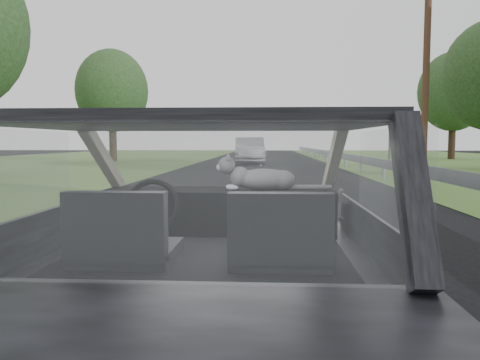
# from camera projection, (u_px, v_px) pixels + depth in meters

# --- Properties ---
(subject_car) EXTENTS (1.80, 4.00, 1.45)m
(subject_car) POSITION_uv_depth(u_px,v_px,m) (208.00, 248.00, 2.66)
(subject_car) COLOR black
(subject_car) RESTS_ON ground
(dashboard) EXTENTS (1.58, 0.45, 0.30)m
(dashboard) POSITION_uv_depth(u_px,v_px,m) (219.00, 211.00, 3.27)
(dashboard) COLOR black
(dashboard) RESTS_ON subject_car
(driver_seat) EXTENTS (0.50, 0.72, 0.42)m
(driver_seat) POSITION_uv_depth(u_px,v_px,m) (122.00, 230.00, 2.38)
(driver_seat) COLOR #24262C
(driver_seat) RESTS_ON subject_car
(passenger_seat) EXTENTS (0.50, 0.72, 0.42)m
(passenger_seat) POSITION_uv_depth(u_px,v_px,m) (280.00, 232.00, 2.34)
(passenger_seat) COLOR #24262C
(passenger_seat) RESTS_ON subject_car
(steering_wheel) EXTENTS (0.36, 0.36, 0.04)m
(steering_wheel) POSITION_uv_depth(u_px,v_px,m) (152.00, 206.00, 3.00)
(steering_wheel) COLOR black
(steering_wheel) RESTS_ON dashboard
(cat) EXTENTS (0.58, 0.24, 0.25)m
(cat) POSITION_uv_depth(u_px,v_px,m) (264.00, 178.00, 3.22)
(cat) COLOR slate
(cat) RESTS_ON dashboard
(guardrail) EXTENTS (0.05, 90.00, 0.32)m
(guardrail) POSITION_uv_depth(u_px,v_px,m) (417.00, 170.00, 12.38)
(guardrail) COLOR #9396A2
(guardrail) RESTS_ON ground
(other_car) EXTENTS (2.20, 4.96, 1.60)m
(other_car) POSITION_uv_depth(u_px,v_px,m) (249.00, 151.00, 28.09)
(other_car) COLOR #A8ABB4
(other_car) RESTS_ON ground
(highway_sign) EXTENTS (0.23, 1.11, 2.76)m
(highway_sign) POSITION_uv_depth(u_px,v_px,m) (390.00, 141.00, 24.25)
(highway_sign) COLOR #0E531F
(highway_sign) RESTS_ON ground
(utility_pole) EXTENTS (0.34, 0.34, 8.62)m
(utility_pole) POSITION_uv_depth(u_px,v_px,m) (426.00, 70.00, 19.39)
(utility_pole) COLOR brown
(utility_pole) RESTS_ON ground
(tree_3) EXTENTS (6.77, 6.77, 7.87)m
(tree_3) POSITION_uv_depth(u_px,v_px,m) (453.00, 107.00, 35.34)
(tree_3) COLOR #1B3216
(tree_3) RESTS_ON ground
(tree_6) EXTENTS (5.82, 5.82, 7.34)m
(tree_6) POSITION_uv_depth(u_px,v_px,m) (112.00, 107.00, 31.74)
(tree_6) COLOR #1B3216
(tree_6) RESTS_ON ground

